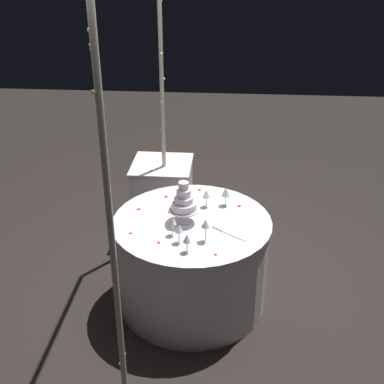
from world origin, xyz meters
name	(u,v)px	position (x,y,z in m)	size (l,w,h in m)	color
ground_plane	(192,299)	(0.00, 0.00, 0.00)	(12.00, 12.00, 0.00)	black
decorative_arch	(141,110)	(0.00, 0.34, 1.58)	(2.05, 0.06, 2.46)	#B7B29E
main_table	(192,261)	(0.00, 0.00, 0.37)	(1.19, 1.19, 0.74)	white
side_table	(163,197)	(1.05, 0.37, 0.36)	(0.56, 0.56, 0.72)	white
tiered_cake	(184,202)	(-0.02, 0.06, 0.90)	(0.22, 0.22, 0.32)	silver
wine_glass_0	(187,239)	(-0.41, 0.00, 0.84)	(0.06, 0.06, 0.14)	silver
wine_glass_1	(226,192)	(0.25, -0.24, 0.85)	(0.07, 0.07, 0.16)	silver
wine_glass_2	(206,225)	(-0.26, -0.11, 0.87)	(0.06, 0.06, 0.17)	silver
wine_glass_3	(172,221)	(-0.21, 0.12, 0.85)	(0.06, 0.06, 0.16)	silver
wine_glass_4	(206,194)	(0.22, -0.09, 0.84)	(0.06, 0.06, 0.15)	silver
wine_glass_5	(179,230)	(-0.30, 0.07, 0.84)	(0.06, 0.06, 0.14)	silver
cake_knife	(227,232)	(-0.15, -0.26, 0.74)	(0.19, 0.25, 0.01)	silver
rose_petal_0	(169,212)	(0.10, 0.19, 0.74)	(0.03, 0.02, 0.00)	red
rose_petal_1	(216,255)	(-0.43, -0.19, 0.74)	(0.02, 0.02, 0.00)	red
rose_petal_2	(166,197)	(0.36, 0.24, 0.74)	(0.04, 0.03, 0.00)	red
rose_petal_3	(199,190)	(0.50, -0.02, 0.74)	(0.04, 0.03, 0.00)	red
rose_petal_4	(186,212)	(0.12, 0.05, 0.74)	(0.03, 0.02, 0.00)	red
rose_petal_5	(185,203)	(0.27, 0.07, 0.74)	(0.04, 0.03, 0.00)	red
rose_petal_6	(205,196)	(0.40, -0.08, 0.74)	(0.03, 0.02, 0.00)	red
rose_petal_7	(184,188)	(0.53, 0.11, 0.74)	(0.03, 0.02, 0.00)	red
rose_petal_8	(239,206)	(0.24, -0.35, 0.74)	(0.04, 0.03, 0.00)	red
rose_petal_9	(139,209)	(0.13, 0.42, 0.74)	(0.04, 0.02, 0.00)	red
rose_petal_10	(195,211)	(0.14, -0.01, 0.74)	(0.03, 0.02, 0.00)	red
rose_petal_11	(159,243)	(-0.32, 0.20, 0.74)	(0.03, 0.02, 0.00)	red
rose_petal_12	(178,207)	(0.19, 0.13, 0.74)	(0.04, 0.03, 0.00)	red
rose_petal_13	(131,233)	(-0.22, 0.42, 0.74)	(0.03, 0.02, 0.00)	red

